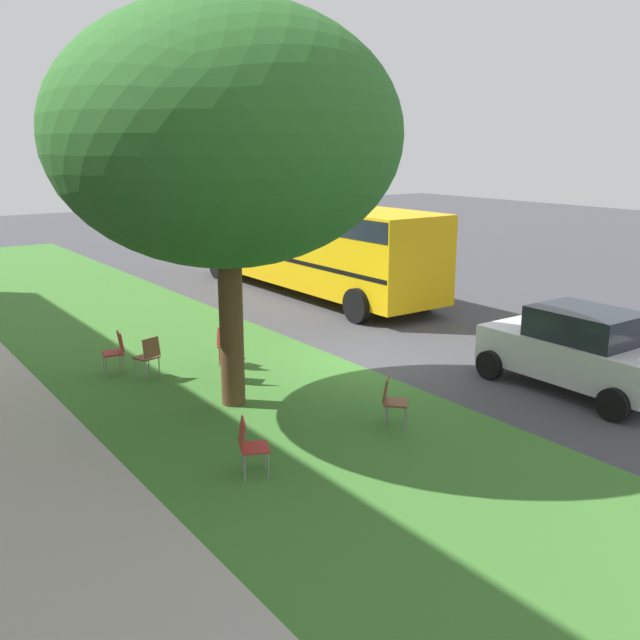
# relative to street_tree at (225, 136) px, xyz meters

# --- Properties ---
(ground) EXTENTS (80.00, 80.00, 0.00)m
(ground) POSITION_rel_street_tree_xyz_m (0.46, -3.57, -4.85)
(ground) COLOR #424247
(grass_verge) EXTENTS (48.00, 6.00, 0.01)m
(grass_verge) POSITION_rel_street_tree_xyz_m (0.46, -0.37, -4.85)
(grass_verge) COLOR #3D752D
(grass_verge) RESTS_ON ground
(street_tree) EXTENTS (6.09, 6.09, 7.12)m
(street_tree) POSITION_rel_street_tree_xyz_m (0.00, 0.00, 0.00)
(street_tree) COLOR brown
(street_tree) RESTS_ON ground
(chair_0) EXTENTS (0.52, 0.51, 0.88)m
(chair_0) POSITION_rel_street_tree_xyz_m (2.30, 0.71, -4.34)
(chair_0) COLOR brown
(chair_0) RESTS_ON ground
(chair_1) EXTENTS (0.53, 0.54, 0.88)m
(chair_1) POSITION_rel_street_tree_xyz_m (2.03, -1.00, -4.34)
(chair_1) COLOR #B7332D
(chair_1) RESTS_ON ground
(chair_2) EXTENTS (0.55, 0.55, 0.88)m
(chair_2) POSITION_rel_street_tree_xyz_m (-2.77, 1.25, -4.34)
(chair_2) COLOR #B7332D
(chair_2) RESTS_ON ground
(chair_3) EXTENTS (0.48, 0.48, 0.88)m
(chair_3) POSITION_rel_street_tree_xyz_m (3.04, 1.13, -4.34)
(chair_3) COLOR #B7332D
(chair_3) RESTS_ON ground
(chair_4) EXTENTS (0.59, 0.59, 0.88)m
(chair_4) POSITION_rel_street_tree_xyz_m (-2.57, -1.66, -4.34)
(chair_4) COLOR brown
(chair_4) RESTS_ON ground
(chair_5) EXTENTS (0.59, 0.59, 0.88)m
(chair_5) POSITION_rel_street_tree_xyz_m (1.09, -0.55, -4.34)
(chair_5) COLOR #C64C1E
(chair_5) RESTS_ON ground
(parked_car) EXTENTS (3.70, 1.92, 1.65)m
(parked_car) POSITION_rel_street_tree_xyz_m (-3.28, -5.85, -4.02)
(parked_car) COLOR silver
(parked_car) RESTS_ON ground
(school_bus) EXTENTS (10.40, 2.80, 2.88)m
(school_bus) POSITION_rel_street_tree_xyz_m (7.42, -6.95, -3.10)
(school_bus) COLOR yellow
(school_bus) RESTS_ON ground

